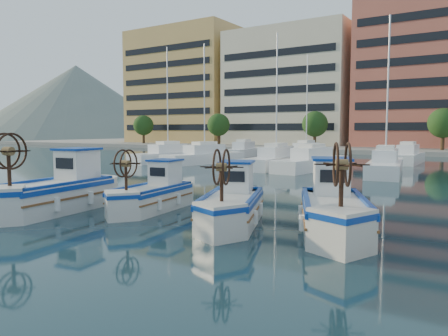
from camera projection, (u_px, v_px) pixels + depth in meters
ground at (146, 220)px, 15.90m from camera, size 300.00×300.00×0.00m
hill_west at (78, 138)px, 183.37m from camera, size 180.00×180.00×60.00m
yacht_marina at (325, 160)px, 40.63m from camera, size 40.48×21.90×11.50m
fishing_boat_a at (57, 190)px, 17.53m from camera, size 2.75×5.24×3.19m
fishing_boat_b at (153, 193)px, 17.85m from camera, size 2.22×4.22×2.57m
fishing_boat_c at (232, 203)px, 15.18m from camera, size 3.17×4.50×2.71m
fishing_boat_d at (334, 207)px, 13.89m from camera, size 3.58×4.91×2.96m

